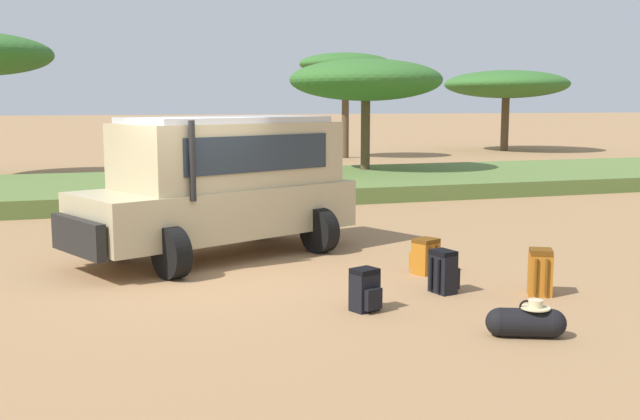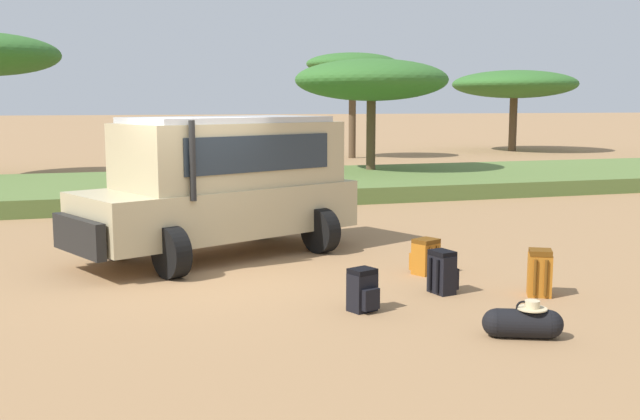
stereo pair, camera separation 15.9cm
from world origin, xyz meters
name	(u,v)px [view 1 (the left image)]	position (x,y,z in m)	size (l,w,h in m)	color
ground_plane	(208,278)	(0.00, 0.00, 0.00)	(320.00, 320.00, 0.00)	#9E754C
grass_bank	(146,189)	(0.00, 10.58, 0.22)	(120.00, 7.00, 0.44)	#5B7538
safari_vehicle	(223,183)	(0.57, 1.66, 1.29)	(5.38, 3.84, 2.44)	tan
backpack_beside_front_wheel	(540,272)	(4.27, -2.47, 0.32)	(0.43, 0.47, 0.66)	#B26619
backpack_cluster_center	(444,272)	(3.04, -1.95, 0.30)	(0.40, 0.42, 0.62)	black
backpack_near_rear_wheel	(425,256)	(3.32, -0.77, 0.27)	(0.47, 0.48, 0.56)	#B26619
backpack_outermost	(365,290)	(1.64, -2.48, 0.27)	(0.40, 0.42, 0.56)	black
duffel_bag_low_black_case	(526,322)	(3.00, -4.07, 0.18)	(0.87, 0.56, 0.44)	black
acacia_tree_left_mid	(366,80)	(7.44, 12.34, 3.42)	(5.12, 5.06, 4.13)	brown
acacia_tree_centre_back	(346,65)	(10.64, 23.17, 4.47)	(4.51, 3.96, 5.06)	brown
acacia_tree_right_mid	(506,85)	(20.99, 25.52, 3.68)	(6.78, 6.96, 4.46)	brown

